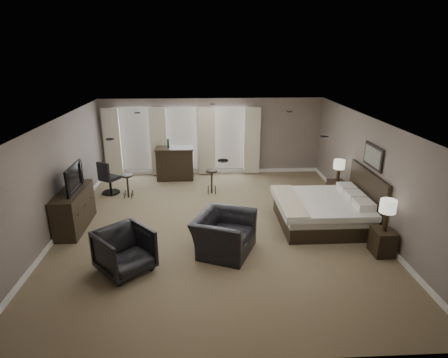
{
  "coord_description": "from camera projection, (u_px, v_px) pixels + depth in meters",
  "views": [
    {
      "loc": [
        -0.27,
        -8.33,
        4.16
      ],
      "look_at": [
        0.2,
        0.4,
        1.1
      ],
      "focal_mm": 30.0,
      "sensor_mm": 36.0,
      "label": 1
    }
  ],
  "objects": [
    {
      "name": "room",
      "position": [
        216.0,
        177.0,
        8.81
      ],
      "size": [
        7.6,
        8.6,
        2.64
      ],
      "color": "#706247",
      "rests_on": "ground"
    },
    {
      "name": "window_bay",
      "position": [
        183.0,
        141.0,
        12.67
      ],
      "size": [
        5.25,
        0.2,
        2.3
      ],
      "color": "silver",
      "rests_on": "room"
    },
    {
      "name": "bed",
      "position": [
        322.0,
        199.0,
        9.12
      ],
      "size": [
        2.17,
        2.07,
        1.38
      ],
      "primitive_type": "cube",
      "color": "silver",
      "rests_on": "ground"
    },
    {
      "name": "nightstand_near",
      "position": [
        382.0,
        242.0,
        7.93
      ],
      "size": [
        0.42,
        0.51,
        0.55
      ],
      "primitive_type": "cube",
      "color": "black",
      "rests_on": "ground"
    },
    {
      "name": "nightstand_far",
      "position": [
        336.0,
        192.0,
        10.66
      ],
      "size": [
        0.45,
        0.55,
        0.6
      ],
      "primitive_type": "cube",
      "color": "black",
      "rests_on": "ground"
    },
    {
      "name": "lamp_near",
      "position": [
        387.0,
        215.0,
        7.73
      ],
      "size": [
        0.33,
        0.33,
        0.69
      ],
      "primitive_type": "cube",
      "color": "beige",
      "rests_on": "nightstand_near"
    },
    {
      "name": "lamp_far",
      "position": [
        339.0,
        171.0,
        10.45
      ],
      "size": [
        0.31,
        0.31,
        0.64
      ],
      "primitive_type": "cube",
      "color": "beige",
      "rests_on": "nightstand_far"
    },
    {
      "name": "wall_art",
      "position": [
        373.0,
        156.0,
        8.82
      ],
      "size": [
        0.04,
        0.96,
        0.56
      ],
      "primitive_type": "cube",
      "color": "slate",
      "rests_on": "room"
    },
    {
      "name": "dresser",
      "position": [
        74.0,
        209.0,
        9.03
      ],
      "size": [
        0.54,
        1.67,
        0.97
      ],
      "primitive_type": "cube",
      "color": "black",
      "rests_on": "ground"
    },
    {
      "name": "tv",
      "position": [
        71.0,
        188.0,
        8.85
      ],
      "size": [
        0.63,
        1.1,
        0.14
      ],
      "primitive_type": "imported",
      "rotation": [
        0.0,
        0.0,
        1.57
      ],
      "color": "black",
      "rests_on": "dresser"
    },
    {
      "name": "armchair_near",
      "position": [
        224.0,
        228.0,
        7.94
      ],
      "size": [
        1.27,
        1.5,
        1.12
      ],
      "primitive_type": "imported",
      "rotation": [
        0.0,
        0.0,
        1.17
      ],
      "color": "black",
      "rests_on": "ground"
    },
    {
      "name": "armchair_far",
      "position": [
        124.0,
        249.0,
        7.25
      ],
      "size": [
        1.28,
        1.28,
        0.97
      ],
      "primitive_type": "imported",
      "rotation": [
        0.0,
        0.0,
        0.73
      ],
      "color": "black",
      "rests_on": "ground"
    },
    {
      "name": "bar_counter",
      "position": [
        175.0,
        163.0,
        12.44
      ],
      "size": [
        1.25,
        0.65,
        1.09
      ],
      "primitive_type": "cube",
      "color": "black",
      "rests_on": "ground"
    },
    {
      "name": "bar_stool_left",
      "position": [
        128.0,
        186.0,
        10.94
      ],
      "size": [
        0.4,
        0.4,
        0.71
      ],
      "primitive_type": "cube",
      "rotation": [
        0.0,
        0.0,
        -0.23
      ],
      "color": "black",
      "rests_on": "ground"
    },
    {
      "name": "bar_stool_right",
      "position": [
        212.0,
        182.0,
        11.27
      ],
      "size": [
        0.43,
        0.43,
        0.73
      ],
      "primitive_type": "cube",
      "rotation": [
        0.0,
        0.0,
        0.31
      ],
      "color": "black",
      "rests_on": "ground"
    },
    {
      "name": "desk_chair",
      "position": [
        110.0,
        177.0,
        11.2
      ],
      "size": [
        0.72,
        0.72,
        1.03
      ],
      "primitive_type": "cube",
      "rotation": [
        0.0,
        0.0,
        2.58
      ],
      "color": "black",
      "rests_on": "ground"
    }
  ]
}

